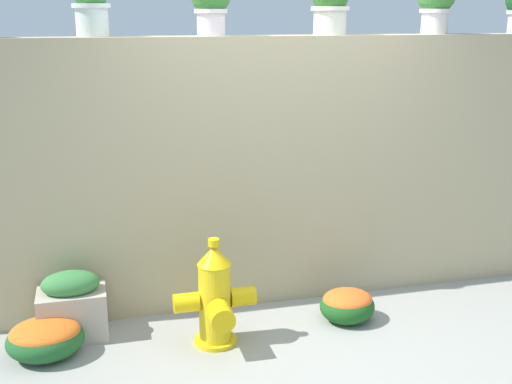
# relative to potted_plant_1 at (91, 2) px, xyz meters

# --- Properties ---
(ground_plane) EXTENTS (24.00, 24.00, 0.00)m
(ground_plane) POSITION_rel_potted_plant_1_xyz_m (1.30, -1.06, -2.33)
(ground_plane) COLOR gray
(stone_wall) EXTENTS (4.91, 0.30, 2.09)m
(stone_wall) POSITION_rel_potted_plant_1_xyz_m (1.30, -0.04, -1.28)
(stone_wall) COLOR tan
(stone_wall) RESTS_ON ground
(potted_plant_1) EXTENTS (0.26, 0.26, 0.41)m
(potted_plant_1) POSITION_rel_potted_plant_1_xyz_m (0.00, 0.00, 0.00)
(potted_plant_1) COLOR silver
(potted_plant_1) RESTS_ON stone_wall
(potted_plant_3) EXTENTS (0.30, 0.30, 0.43)m
(potted_plant_3) POSITION_rel_potted_plant_1_xyz_m (1.76, -0.01, 0.02)
(potted_plant_3) COLOR beige
(potted_plant_3) RESTS_ON stone_wall
(fire_hydrant) EXTENTS (0.57, 0.46, 0.77)m
(fire_hydrant) POSITION_rel_potted_plant_1_xyz_m (0.69, -0.74, -1.99)
(fire_hydrant) COLOR yellow
(fire_hydrant) RESTS_ON ground
(flower_bush_left) EXTENTS (0.42, 0.38, 0.25)m
(flower_bush_left) POSITION_rel_potted_plant_1_xyz_m (1.72, -0.64, -2.19)
(flower_bush_left) COLOR #1B531E
(flower_bush_left) RESTS_ON ground
(flower_bush_right) EXTENTS (0.52, 0.47, 0.26)m
(flower_bush_right) POSITION_rel_potted_plant_1_xyz_m (-0.45, -0.61, -2.19)
(flower_bush_right) COLOR #1E5726
(flower_bush_right) RESTS_ON ground
(planter_box) EXTENTS (0.48, 0.31, 0.51)m
(planter_box) POSITION_rel_potted_plant_1_xyz_m (-0.27, -0.39, -2.08)
(planter_box) COLOR #B2A594
(planter_box) RESTS_ON ground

